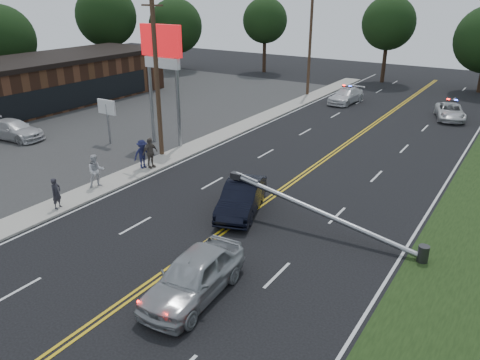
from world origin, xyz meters
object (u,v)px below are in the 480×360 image
Objects in this scene: emergency_a at (450,112)px; pylon_sign at (162,56)px; bystander_a at (56,193)px; bystander_d at (150,153)px; bystander_b at (96,171)px; emergency_b at (346,96)px; small_sign at (107,111)px; utility_pole_far at (310,44)px; crashed_sedan at (242,198)px; parked_car at (14,130)px; utility_pole_mid at (157,77)px; waiting_sedan at (194,276)px; bystander_c at (142,154)px; fallen_streetlight at (332,217)px.

pylon_sign is at bearing -146.92° from emergency_a.
bystander_d is at bearing -11.75° from bystander_a.
emergency_b is at bearing 21.25° from bystander_b.
pylon_sign is 5.45m from small_sign.
pylon_sign is at bearing -93.72° from utility_pole_far.
crashed_sedan is at bearing -75.26° from emergency_b.
parked_car is at bearing -154.38° from emergency_a.
small_sign is 1.70× the size of bystander_b.
parked_car is (-11.39, -3.02, -4.39)m from utility_pole_mid.
waiting_sedan is 10.05m from bystander_a.
small_sign is at bearing -102.31° from utility_pole_far.
utility_pole_far is 27.93m from crashed_sedan.
crashed_sedan is at bearing -16.92° from small_sign.
waiting_sedan is 13.14m from bystander_c.
bystander_c is (-12.62, 1.49, 0.07)m from fallen_streetlight.
bystander_c is at bearing 173.25° from fallen_streetlight.
crashed_sedan reaches higher than emergency_b.
crashed_sedan is 7.94m from bystander_d.
crashed_sedan is 0.97× the size of parked_car.
utility_pole_far is 28.28m from bystander_b.
small_sign is 6.25m from bystander_c.
small_sign reaches higher than waiting_sedan.
emergency_a is 0.96× the size of emergency_b.
small_sign is 19.17m from waiting_sedan.
bystander_b is at bearing 173.60° from crashed_sedan.
fallen_streetlight reaches higher than parked_car.
emergency_a is at bearing 88.70° from fallen_streetlight.
fallen_streetlight is at bearing -89.58° from bystander_d.
bystander_c reaches higher than emergency_a.
pylon_sign reaches higher than fallen_streetlight.
bystander_a is (12.54, -5.84, 0.21)m from parked_car.
waiting_sedan is 13.04m from bystander_d.
small_sign is (-3.50, -2.00, -3.66)m from pylon_sign.
fallen_streetlight reaches higher than emergency_b.
bystander_b is at bearing -93.09° from emergency_b.
bystander_d is (-12.81, -22.16, 0.42)m from emergency_a.
utility_pole_mid is at bearing 163.36° from fallen_streetlight.
bystander_a is at bearing -141.85° from bystander_b.
emergency_b is at bearing -13.94° from utility_pole_far.
emergency_b is at bearing -18.49° from bystander_a.
small_sign reaches higher than parked_car.
small_sign is 1.68× the size of bystander_d.
utility_pole_far is at bearing 117.24° from fallen_streetlight.
bystander_a is at bearing -130.51° from emergency_a.
utility_pole_mid is at bearing -141.53° from emergency_a.
fallen_streetlight is (14.69, -6.00, -5.08)m from pylon_sign.
fallen_streetlight is 4.58m from crashed_sedan.
emergency_b is at bearing 109.62° from fallen_streetlight.
utility_pole_far is 5.49× the size of bystander_b.
bystander_a is at bearing -91.47° from emergency_b.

